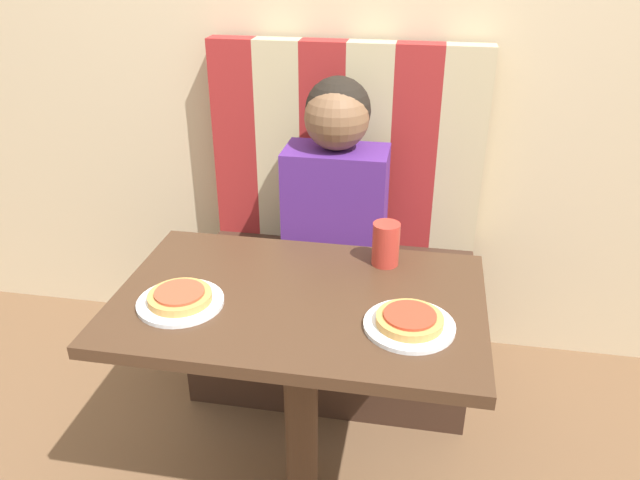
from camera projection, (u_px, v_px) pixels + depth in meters
wall_back at (352, 27)px, 2.26m from camera, size 7.00×0.05×2.60m
booth_seat at (334, 319)px, 2.45m from camera, size 1.03×0.56×0.50m
booth_backrest at (346, 146)px, 2.37m from camera, size 1.03×0.09×0.77m
dining_table at (300, 330)px, 1.72m from camera, size 0.99×0.64×0.75m
person at (336, 173)px, 2.18m from camera, size 0.36×0.25×0.69m
plate_left at (181, 302)px, 1.63m from camera, size 0.23×0.23×0.01m
plate_right at (409, 326)px, 1.54m from camera, size 0.23×0.23×0.01m
pizza_left at (180, 296)px, 1.62m from camera, size 0.17×0.17×0.03m
pizza_right at (410, 319)px, 1.53m from camera, size 0.17×0.17×0.03m
drinking_cup at (386, 244)px, 1.80m from camera, size 0.08×0.08×0.13m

